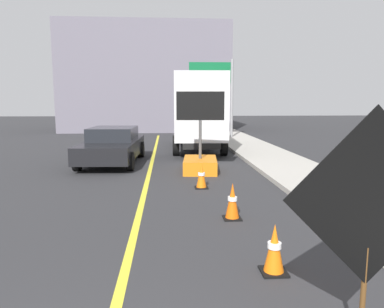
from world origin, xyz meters
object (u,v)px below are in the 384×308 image
object	(u,v)px
arrow_board_trailer	(200,158)
traffic_cone_mid_lane	(232,201)
box_truck	(198,111)
traffic_cone_near_sign	(274,249)
pickup_car	(113,145)
traffic_cone_far_lane	(201,176)
highway_guide_sign	(220,85)
roadwork_sign	(370,202)

from	to	relation	value
arrow_board_trailer	traffic_cone_mid_lane	size ratio (longest dim) A/B	3.63
box_truck	traffic_cone_near_sign	bearing A→B (deg)	-90.25
pickup_car	traffic_cone_near_sign	distance (m)	10.01
traffic_cone_near_sign	traffic_cone_far_lane	xyz separation A→B (m)	(-0.53, 5.01, -0.00)
traffic_cone_near_sign	highway_guide_sign	bearing A→B (deg)	84.15
roadwork_sign	pickup_car	xyz separation A→B (m)	(-3.91, 10.98, -0.77)
pickup_car	traffic_cone_near_sign	bearing A→B (deg)	-69.10
roadwork_sign	highway_guide_sign	xyz separation A→B (m)	(1.51, 19.69, 1.95)
roadwork_sign	box_truck	world-z (taller)	box_truck
traffic_cone_far_lane	traffic_cone_mid_lane	bearing A→B (deg)	-82.04
roadwork_sign	pickup_car	bearing A→B (deg)	109.59
box_truck	traffic_cone_mid_lane	xyz separation A→B (m)	(-0.21, -10.59, -1.54)
box_truck	traffic_cone_far_lane	size ratio (longest dim) A/B	10.25
arrow_board_trailer	traffic_cone_far_lane	size ratio (longest dim) A/B	3.87
roadwork_sign	traffic_cone_near_sign	world-z (taller)	roadwork_sign
arrow_board_trailer	traffic_cone_mid_lane	world-z (taller)	arrow_board_trailer
highway_guide_sign	box_truck	bearing A→B (deg)	-109.29
pickup_car	traffic_cone_mid_lane	distance (m)	7.80
box_truck	traffic_cone_far_lane	bearing A→B (deg)	-94.23
arrow_board_trailer	box_truck	world-z (taller)	box_truck
traffic_cone_far_lane	box_truck	bearing A→B (deg)	85.77
pickup_car	traffic_cone_mid_lane	size ratio (longest dim) A/B	6.44
roadwork_sign	traffic_cone_far_lane	distance (m)	6.79
roadwork_sign	pickup_car	size ratio (longest dim) A/B	0.49
roadwork_sign	traffic_cone_mid_lane	bearing A→B (deg)	97.10
pickup_car	highway_guide_sign	size ratio (longest dim) A/B	0.96
box_truck	highway_guide_sign	xyz separation A→B (m)	(1.79, 5.13, 1.51)
box_truck	highway_guide_sign	distance (m)	5.64
box_truck	traffic_cone_mid_lane	distance (m)	10.70
traffic_cone_mid_lane	traffic_cone_far_lane	size ratio (longest dim) A/B	1.07
arrow_board_trailer	box_truck	distance (m)	5.72
box_truck	pickup_car	xyz separation A→B (m)	(-3.63, -3.58, -1.21)
roadwork_sign	highway_guide_sign	bearing A→B (deg)	85.61
box_truck	pickup_car	bearing A→B (deg)	-135.33
pickup_car	traffic_cone_near_sign	size ratio (longest dim) A/B	6.80
traffic_cone_mid_lane	traffic_cone_far_lane	distance (m)	2.69
roadwork_sign	pickup_car	world-z (taller)	roadwork_sign
arrow_board_trailer	traffic_cone_mid_lane	bearing A→B (deg)	-87.88
box_truck	traffic_cone_near_sign	distance (m)	13.02
highway_guide_sign	traffic_cone_near_sign	bearing A→B (deg)	-95.85
highway_guide_sign	traffic_cone_near_sign	distance (m)	18.41
pickup_car	traffic_cone_far_lane	size ratio (longest dim) A/B	6.86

